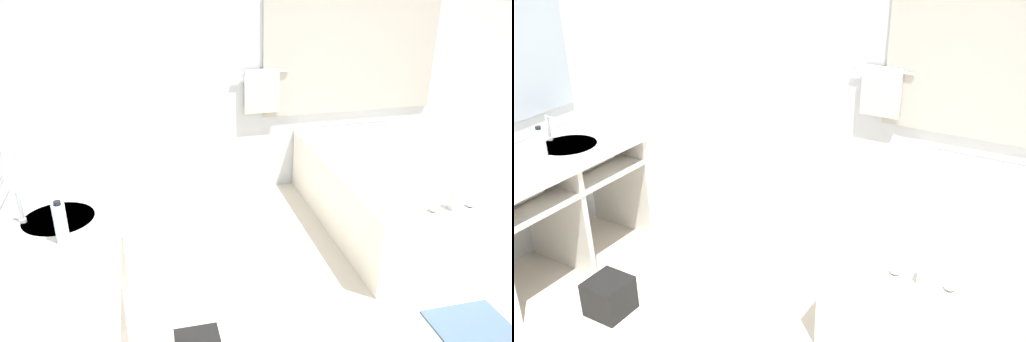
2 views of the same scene
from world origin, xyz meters
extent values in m
plane|color=beige|center=(0.00, 0.00, 0.00)|extent=(16.00, 16.00, 0.00)
cube|color=silver|center=(0.00, 2.23, 1.35)|extent=(7.40, 0.06, 2.70)
cube|color=#B7B2A8|center=(0.57, 2.19, 1.27)|extent=(1.70, 0.02, 1.10)
cylinder|color=silver|center=(-0.30, 2.16, 1.15)|extent=(0.50, 0.02, 0.02)
cube|color=beige|center=(-0.30, 2.15, 0.98)|extent=(0.32, 0.04, 0.40)
cube|color=silver|center=(-1.87, 0.20, 0.82)|extent=(0.64, 1.27, 0.05)
cube|color=silver|center=(-1.87, 0.20, 0.62)|extent=(0.60, 1.20, 0.02)
cylinder|color=white|center=(-1.87, 0.39, 0.79)|extent=(0.38, 0.38, 0.10)
cube|color=silver|center=(-1.87, 0.20, 0.40)|extent=(0.59, 0.04, 0.79)
cube|color=silver|center=(-1.87, 0.81, 0.40)|extent=(0.59, 0.04, 0.79)
cylinder|color=beige|center=(-1.82, -0.12, 0.69)|extent=(0.13, 0.35, 0.13)
cylinder|color=beige|center=(-1.82, 0.51, 0.69)|extent=(0.13, 0.35, 0.13)
cylinder|color=silver|center=(-2.05, 0.39, 0.85)|extent=(0.04, 0.04, 0.02)
cylinder|color=silver|center=(-2.05, 0.39, 0.94)|extent=(0.02, 0.02, 0.16)
cube|color=silver|center=(-2.01, 0.39, 1.01)|extent=(0.07, 0.01, 0.01)
cube|color=silver|center=(0.57, 1.25, 0.29)|extent=(1.07, 1.88, 0.57)
ellipsoid|color=white|center=(0.57, 1.25, 0.42)|extent=(0.77, 1.35, 0.30)
cube|color=silver|center=(0.57, 0.41, 0.63)|extent=(0.04, 0.07, 0.12)
sphere|color=silver|center=(0.43, 0.41, 0.60)|extent=(0.06, 0.06, 0.06)
sphere|color=silver|center=(0.71, 0.41, 0.60)|extent=(0.06, 0.06, 0.06)
cylinder|color=silver|center=(-1.82, 0.13, 0.94)|extent=(0.06, 0.06, 0.20)
cylinder|color=black|center=(-1.82, 0.13, 1.05)|extent=(0.03, 0.03, 0.02)
cube|color=slate|center=(0.49, -0.18, 0.01)|extent=(0.49, 0.61, 0.02)
camera|label=1|loc=(-1.39, -2.13, 2.16)|focal=35.00mm
camera|label=2|loc=(1.08, -2.04, 2.30)|focal=40.00mm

